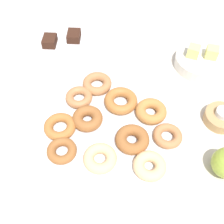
% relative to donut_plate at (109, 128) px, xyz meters
% --- Properties ---
extents(ground_plane, '(2.40, 2.40, 0.00)m').
position_rel_donut_plate_xyz_m(ground_plane, '(0.00, 0.00, -0.01)').
color(ground_plane, beige).
extents(donut_plate, '(0.36, 0.36, 0.01)m').
position_rel_donut_plate_xyz_m(donut_plate, '(0.00, 0.00, 0.00)').
color(donut_plate, silver).
rests_on(donut_plate, ground_plane).
extents(donut_0, '(0.12, 0.12, 0.03)m').
position_rel_donut_plate_xyz_m(donut_0, '(0.01, 0.09, 0.02)').
color(donut_0, '#AD6B33').
rests_on(donut_0, donut_plate).
extents(donut_1, '(0.10, 0.10, 0.03)m').
position_rel_donut_plate_xyz_m(donut_1, '(0.01, -0.10, 0.02)').
color(donut_1, '#EABC84').
rests_on(donut_1, donut_plate).
extents(donut_2, '(0.10, 0.10, 0.03)m').
position_rel_donut_plate_xyz_m(donut_2, '(0.10, 0.08, 0.02)').
color(donut_2, '#BC7A3D').
rests_on(donut_2, donut_plate).
extents(donut_3, '(0.12, 0.12, 0.02)m').
position_rel_donut_plate_xyz_m(donut_3, '(-0.12, -0.05, 0.02)').
color(donut_3, '#AD6B33').
rests_on(donut_3, donut_plate).
extents(donut_4, '(0.11, 0.11, 0.03)m').
position_rel_donut_plate_xyz_m(donut_4, '(-0.06, 0.00, 0.02)').
color(donut_4, '#995B2D').
rests_on(donut_4, donut_plate).
extents(donut_5, '(0.10, 0.10, 0.02)m').
position_rel_donut_plate_xyz_m(donut_5, '(-0.09, -0.11, 0.02)').
color(donut_5, '#995B2D').
rests_on(donut_5, donut_plate).
extents(donut_6, '(0.12, 0.12, 0.03)m').
position_rel_donut_plate_xyz_m(donut_6, '(0.07, -0.03, 0.02)').
color(donut_6, '#995B2D').
rests_on(donut_6, donut_plate).
extents(donut_7, '(0.08, 0.08, 0.02)m').
position_rel_donut_plate_xyz_m(donut_7, '(-0.11, 0.06, 0.02)').
color(donut_7, '#B27547').
rests_on(donut_7, donut_plate).
extents(donut_8, '(0.12, 0.12, 0.03)m').
position_rel_donut_plate_xyz_m(donut_8, '(-0.08, 0.13, 0.02)').
color(donut_8, '#B27547').
rests_on(donut_8, donut_plate).
extents(donut_9, '(0.11, 0.11, 0.03)m').
position_rel_donut_plate_xyz_m(donut_9, '(0.13, -0.09, 0.02)').
color(donut_9, '#EABC84').
rests_on(donut_9, donut_plate).
extents(donut_10, '(0.10, 0.10, 0.02)m').
position_rel_donut_plate_xyz_m(donut_10, '(0.16, 0.01, 0.02)').
color(donut_10, '#B27547').
rests_on(donut_10, donut_plate).
extents(cake_plate, '(0.25, 0.25, 0.01)m').
position_rel_donut_plate_xyz_m(cake_plate, '(-0.26, 0.28, -0.00)').
color(cake_plate, silver).
rests_on(cake_plate, ground_plane).
extents(brownie_near, '(0.06, 0.06, 0.03)m').
position_rel_donut_plate_xyz_m(brownie_near, '(-0.30, 0.26, 0.02)').
color(brownie_near, '#381E14').
rests_on(brownie_near, cake_plate).
extents(brownie_far, '(0.06, 0.06, 0.03)m').
position_rel_donut_plate_xyz_m(brownie_far, '(-0.23, 0.31, 0.02)').
color(brownie_far, '#381E14').
rests_on(brownie_far, cake_plate).
extents(candle_holder, '(0.09, 0.09, 0.03)m').
position_rel_donut_plate_xyz_m(candle_holder, '(0.29, 0.12, 0.01)').
color(candle_holder, tan).
rests_on(candle_holder, ground_plane).
extents(tealight, '(0.04, 0.04, 0.01)m').
position_rel_donut_plate_xyz_m(tealight, '(0.29, 0.12, 0.03)').
color(tealight, silver).
rests_on(tealight, candle_holder).
extents(fruit_bowl, '(0.16, 0.16, 0.04)m').
position_rel_donut_plate_xyz_m(fruit_bowl, '(0.20, 0.33, 0.01)').
color(fruit_bowl, silver).
rests_on(fruit_bowl, ground_plane).
extents(melon_chunk_left, '(0.04, 0.04, 0.04)m').
position_rel_donut_plate_xyz_m(melon_chunk_left, '(0.17, 0.33, 0.05)').
color(melon_chunk_left, '#DBD67A').
rests_on(melon_chunk_left, fruit_bowl).
extents(melon_chunk_right, '(0.04, 0.04, 0.04)m').
position_rel_donut_plate_xyz_m(melon_chunk_right, '(0.23, 0.34, 0.05)').
color(melon_chunk_right, '#DBD67A').
rests_on(melon_chunk_right, fruit_bowl).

